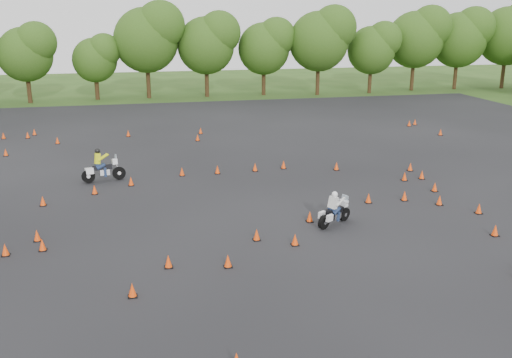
# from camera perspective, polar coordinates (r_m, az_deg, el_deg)

# --- Properties ---
(ground) EXTENTS (140.00, 140.00, 0.00)m
(ground) POSITION_cam_1_polar(r_m,az_deg,el_deg) (23.46, 2.14, -5.48)
(ground) COLOR #2D5119
(ground) RESTS_ON ground
(asphalt_pad) EXTENTS (62.00, 62.00, 0.00)m
(asphalt_pad) POSITION_cam_1_polar(r_m,az_deg,el_deg) (28.97, -0.86, -1.19)
(asphalt_pad) COLOR black
(asphalt_pad) RESTS_ON ground
(treeline) EXTENTS (86.77, 32.42, 10.67)m
(treeline) POSITION_cam_1_polar(r_m,az_deg,el_deg) (57.29, -3.20, 12.16)
(treeline) COLOR #2E4F16
(treeline) RESTS_ON ground
(traffic_cones) EXTENTS (33.43, 33.18, 0.45)m
(traffic_cones) POSITION_cam_1_polar(r_m,az_deg,el_deg) (28.39, -0.67, -1.08)
(traffic_cones) COLOR #FF470A
(traffic_cones) RESTS_ON asphalt_pad
(rider_yellow) EXTENTS (2.41, 1.16, 1.79)m
(rider_yellow) POSITION_cam_1_polar(r_m,az_deg,el_deg) (31.42, -15.03, 1.33)
(rider_yellow) COLOR #CDD613
(rider_yellow) RESTS_ON ground
(rider_white) EXTENTS (2.02, 1.59, 1.55)m
(rider_white) POSITION_cam_1_polar(r_m,az_deg,el_deg) (24.37, 7.82, -2.84)
(rider_white) COLOR silver
(rider_white) RESTS_ON ground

